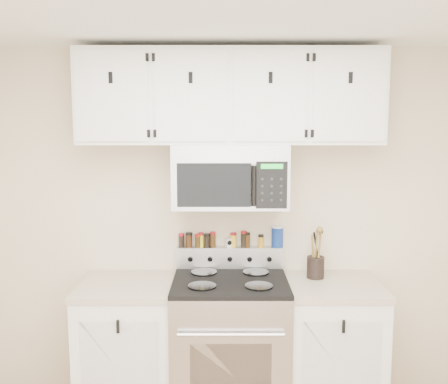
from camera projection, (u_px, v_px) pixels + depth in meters
name	position (u px, v px, depth m)	size (l,w,h in m)	color
back_wall	(230.00, 225.00, 3.58)	(3.50, 0.01, 2.50)	beige
range	(230.00, 346.00, 3.37)	(0.76, 0.65, 1.10)	#B7B7BA
base_cabinet_left	(129.00, 348.00, 3.40)	(0.64, 0.62, 0.92)	white
base_cabinet_right	(331.00, 348.00, 3.40)	(0.64, 0.62, 0.92)	white
microwave	(230.00, 176.00, 3.34)	(0.76, 0.44, 0.42)	#9E9EA3
upper_cabinets	(230.00, 97.00, 3.30)	(2.00, 0.35, 0.62)	white
utensil_crock	(316.00, 266.00, 3.43)	(0.12, 0.12, 0.35)	black
kitchen_timer	(229.00, 243.00, 3.56)	(0.06, 0.05, 0.06)	silver
salt_canister	(277.00, 237.00, 3.56)	(0.08, 0.08, 0.15)	navy
spice_jar_0	(181.00, 240.00, 3.56)	(0.04, 0.04, 0.10)	black
spice_jar_1	(189.00, 240.00, 3.56)	(0.05, 0.05, 0.11)	#3A1F0E
spice_jar_2	(198.00, 241.00, 3.56)	(0.05, 0.05, 0.09)	#3A280E
spice_jar_3	(201.00, 240.00, 3.56)	(0.04, 0.04, 0.10)	yellow
spice_jar_4	(207.00, 240.00, 3.56)	(0.04, 0.04, 0.10)	black
spice_jar_5	(213.00, 239.00, 3.56)	(0.04, 0.04, 0.11)	#432A10
spice_jar_6	(233.00, 240.00, 3.56)	(0.04, 0.04, 0.10)	yellow
spice_jar_7	(244.00, 239.00, 3.56)	(0.04, 0.04, 0.12)	black
spice_jar_8	(247.00, 240.00, 3.56)	(0.04, 0.04, 0.11)	#3D250E
spice_jar_9	(261.00, 241.00, 3.56)	(0.04, 0.04, 0.09)	gold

